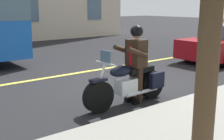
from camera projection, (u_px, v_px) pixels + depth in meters
The scene contains 4 objects.
ground_plane at pixel (123, 85), 8.09m from camera, with size 80.00×80.00×0.00m, color black.
lane_center_stripe at pixel (84, 72), 9.63m from camera, with size 60.00×0.16×0.01m, color #E5DB4C.
motorcycle_main at pixel (129, 84), 6.45m from camera, with size 2.21×0.62×1.26m.
rider_main at pixel (136, 57), 6.44m from camera, with size 0.63×0.55×1.74m.
Camera 1 is at (5.05, 5.97, 2.15)m, focal length 47.03 mm.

